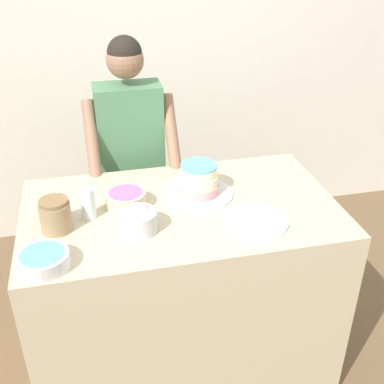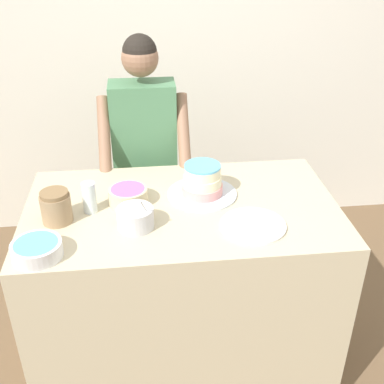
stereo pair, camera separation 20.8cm
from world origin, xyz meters
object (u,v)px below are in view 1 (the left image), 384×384
at_px(person_baker, 131,151).
at_px(ceramic_plate, 255,221).
at_px(frosting_bowl_blue, 43,260).
at_px(frosting_bowl_white, 139,220).
at_px(cake, 199,182).
at_px(drinking_glass, 88,204).
at_px(frosting_bowl_purple, 126,199).
at_px(stoneware_jar, 55,215).

distance_m(person_baker, ceramic_plate, 0.92).
height_order(person_baker, frosting_bowl_blue, person_baker).
distance_m(person_baker, frosting_bowl_white, 0.76).
bearing_deg(cake, drinking_glass, -169.93).
xyz_separation_m(frosting_bowl_purple, ceramic_plate, (0.52, -0.25, -0.04)).
relative_size(person_baker, frosting_bowl_blue, 8.21).
relative_size(frosting_bowl_white, stoneware_jar, 1.16).
bearing_deg(person_baker, drinking_glass, -112.41).
height_order(cake, drinking_glass, cake).
xyz_separation_m(drinking_glass, ceramic_plate, (0.68, -0.20, -0.06)).
distance_m(person_baker, frosting_bowl_blue, 1.02).
distance_m(person_baker, stoneware_jar, 0.78).
xyz_separation_m(frosting_bowl_white, ceramic_plate, (0.49, -0.05, -0.04)).
height_order(cake, stoneware_jar, cake).
bearing_deg(frosting_bowl_purple, drinking_glass, -162.74).
xyz_separation_m(drinking_glass, stoneware_jar, (-0.13, -0.06, 0.00)).
bearing_deg(frosting_bowl_white, cake, 37.37).
distance_m(frosting_bowl_purple, stoneware_jar, 0.32).
bearing_deg(cake, ceramic_plate, -58.51).
xyz_separation_m(frosting_bowl_white, stoneware_jar, (-0.33, 0.08, 0.02)).
bearing_deg(stoneware_jar, ceramic_plate, -9.38).
relative_size(cake, frosting_bowl_purple, 1.84).
bearing_deg(drinking_glass, ceramic_plate, -16.24).
height_order(frosting_bowl_purple, drinking_glass, drinking_glass).
distance_m(frosting_bowl_white, ceramic_plate, 0.49).
height_order(frosting_bowl_purple, frosting_bowl_white, frosting_bowl_white).
bearing_deg(person_baker, stoneware_jar, -119.68).
height_order(person_baker, drinking_glass, person_baker).
bearing_deg(ceramic_plate, frosting_bowl_blue, -172.73).
relative_size(person_baker, cake, 4.88).
xyz_separation_m(cake, stoneware_jar, (-0.64, -0.15, 0.01)).
relative_size(frosting_bowl_purple, ceramic_plate, 0.64).
bearing_deg(ceramic_plate, frosting_bowl_white, 173.91).
bearing_deg(frosting_bowl_blue, ceramic_plate, 7.27).
height_order(frosting_bowl_white, ceramic_plate, frosting_bowl_white).
xyz_separation_m(frosting_bowl_purple, drinking_glass, (-0.17, -0.05, 0.03)).
relative_size(frosting_bowl_blue, frosting_bowl_white, 1.16).
relative_size(person_baker, frosting_bowl_white, 9.54).
height_order(frosting_bowl_blue, frosting_bowl_white, frosting_bowl_white).
height_order(person_baker, frosting_bowl_purple, person_baker).
height_order(cake, ceramic_plate, cake).
bearing_deg(frosting_bowl_white, person_baker, 85.71).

